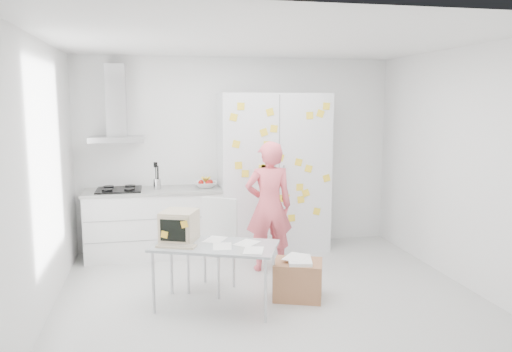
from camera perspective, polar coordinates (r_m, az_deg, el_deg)
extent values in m
cube|color=silver|center=(5.59, 1.48, -13.57)|extent=(4.50, 4.00, 0.02)
cube|color=white|center=(7.18, -2.11, 2.62)|extent=(4.50, 0.02, 2.70)
cube|color=white|center=(5.20, -23.35, -0.39)|extent=(0.02, 4.00, 2.70)
cube|color=white|center=(6.14, 22.43, 0.95)|extent=(0.02, 4.00, 2.70)
cube|color=white|center=(5.21, 1.60, 15.22)|extent=(4.50, 4.00, 0.02)
cube|color=white|center=(6.94, -11.51, -5.40)|extent=(1.80, 0.60, 0.88)
cube|color=gray|center=(6.61, -11.53, -4.85)|extent=(1.76, 0.01, 0.01)
cube|color=gray|center=(6.68, -11.46, -7.19)|extent=(1.76, 0.01, 0.01)
cube|color=#9E9E99|center=(6.84, -11.62, -1.66)|extent=(1.84, 0.63, 0.04)
cube|color=black|center=(6.86, -15.39, -1.56)|extent=(0.58, 0.50, 0.03)
cylinder|color=black|center=(6.74, -16.65, -1.52)|extent=(0.14, 0.14, 0.02)
cylinder|color=black|center=(6.73, -14.27, -1.46)|extent=(0.14, 0.14, 0.02)
cylinder|color=black|center=(6.98, -16.49, -1.18)|extent=(0.14, 0.14, 0.02)
cylinder|color=black|center=(6.96, -14.19, -1.11)|extent=(0.14, 0.14, 0.02)
cylinder|color=silver|center=(6.83, -11.23, -0.90)|extent=(0.10, 0.10, 0.14)
cylinder|color=black|center=(6.82, -11.38, -0.06)|extent=(0.01, 0.01, 0.30)
cylinder|color=black|center=(6.80, -11.10, -0.08)|extent=(0.01, 0.01, 0.30)
cylinder|color=black|center=(6.83, -11.21, -0.05)|extent=(0.01, 0.01, 0.30)
cube|color=black|center=(6.80, -11.42, 1.27)|extent=(0.05, 0.01, 0.07)
imported|color=white|center=(6.87, -5.79, -0.99)|extent=(0.31, 0.31, 0.08)
sphere|color=#B2140F|center=(6.88, -6.31, -0.76)|extent=(0.08, 0.08, 0.08)
sphere|color=#B2140F|center=(6.82, -5.50, -0.83)|extent=(0.08, 0.08, 0.08)
sphere|color=#B2140F|center=(6.91, -5.25, -0.70)|extent=(0.08, 0.08, 0.08)
cylinder|color=yellow|center=(6.87, -5.98, -0.38)|extent=(0.09, 0.17, 0.10)
cylinder|color=yellow|center=(6.88, -5.77, -0.38)|extent=(0.04, 0.17, 0.10)
cylinder|color=yellow|center=(6.88, -5.57, -0.37)|extent=(0.08, 0.17, 0.10)
cube|color=silver|center=(6.82, -15.59, 4.10)|extent=(0.70, 0.48, 0.07)
cube|color=silver|center=(6.92, -15.69, 8.30)|extent=(0.26, 0.24, 0.95)
cube|color=silver|center=(6.98, 1.99, 0.38)|extent=(1.50, 0.65, 2.20)
cube|color=slate|center=(6.67, 2.66, -0.02)|extent=(0.01, 0.01, 2.16)
cube|color=silver|center=(6.64, 2.18, -0.05)|extent=(0.02, 0.02, 0.30)
cube|color=silver|center=(6.67, 3.18, -0.02)|extent=(0.02, 0.02, 0.30)
cube|color=yellow|center=(6.71, 6.16, 6.89)|extent=(0.10, 0.00, 0.10)
cube|color=yellow|center=(6.75, 7.37, 7.09)|extent=(0.12, 0.00, 0.12)
cube|color=yellow|center=(6.87, 8.07, -0.24)|extent=(0.12, 0.00, 0.12)
cube|color=yellow|center=(6.59, 0.71, 0.88)|extent=(0.10, 0.00, 0.10)
cube|color=yellow|center=(6.63, 2.78, 2.15)|extent=(0.12, 0.00, 0.12)
cube|color=yellow|center=(6.81, 5.71, -1.95)|extent=(0.12, 0.00, 0.12)
cube|color=yellow|center=(6.66, 1.01, -2.05)|extent=(0.10, 0.00, 0.10)
cube|color=yellow|center=(6.56, 1.61, 7.31)|extent=(0.12, 0.00, 0.12)
cube|color=yellow|center=(6.74, 3.41, -2.44)|extent=(0.12, 0.00, 0.12)
cube|color=yellow|center=(6.76, 6.03, 0.85)|extent=(0.12, 0.00, 0.12)
cube|color=yellow|center=(6.77, 5.02, -1.29)|extent=(0.10, 0.00, 0.10)
cube|color=yellow|center=(6.55, 0.90, 5.01)|extent=(0.12, 0.00, 0.12)
cube|color=yellow|center=(6.56, -1.23, 0.27)|extent=(0.10, 0.00, 0.10)
cube|color=yellow|center=(6.53, -2.01, 1.22)|extent=(0.10, 0.00, 0.10)
cube|color=yellow|center=(6.47, -2.58, 6.72)|extent=(0.11, 0.00, 0.11)
cube|color=yellow|center=(6.74, 2.06, -4.35)|extent=(0.10, 0.00, 0.10)
cube|color=yellow|center=(6.60, 1.00, 0.94)|extent=(0.11, 0.00, 0.11)
cube|color=yellow|center=(6.91, 6.96, -4.04)|extent=(0.11, 0.00, 0.11)
cube|color=yellow|center=(6.78, 8.05, 7.91)|extent=(0.10, 0.00, 0.10)
cube|color=yellow|center=(6.57, 1.28, 3.60)|extent=(0.10, 0.00, 0.10)
cube|color=yellow|center=(6.59, 0.29, 0.43)|extent=(0.11, 0.00, 0.11)
cube|color=yellow|center=(6.82, 4.10, -4.82)|extent=(0.10, 0.00, 0.10)
cube|color=yellow|center=(6.48, -1.74, 7.97)|extent=(0.10, 0.00, 0.10)
cube|color=yellow|center=(6.49, -2.28, 3.66)|extent=(0.12, 0.00, 0.12)
cube|color=yellow|center=(6.80, 5.15, -2.70)|extent=(0.11, 0.00, 0.11)
cube|color=yellow|center=(6.58, 2.06, 5.43)|extent=(0.11, 0.00, 0.11)
cube|color=yellow|center=(6.71, 4.89, 1.58)|extent=(0.11, 0.00, 0.11)
cube|color=yellow|center=(6.72, 2.81, -2.56)|extent=(0.11, 0.00, 0.11)
imported|color=#F65F6C|center=(6.17, 1.48, -3.49)|extent=(0.60, 0.40, 1.62)
cube|color=#A4AAAF|center=(5.09, -4.73, -7.96)|extent=(1.37, 1.04, 0.03)
cylinder|color=#B9BABF|center=(5.14, -11.65, -11.87)|extent=(0.04, 0.04, 0.63)
cylinder|color=#B9BABF|center=(4.85, 1.11, -12.98)|extent=(0.04, 0.04, 0.63)
cylinder|color=#B9BABF|center=(5.59, -9.65, -10.12)|extent=(0.04, 0.04, 0.63)
cylinder|color=#B9BABF|center=(5.32, 2.04, -10.98)|extent=(0.04, 0.04, 0.63)
cube|color=beige|center=(5.22, -8.76, -5.65)|extent=(0.44, 0.45, 0.32)
cube|color=beige|center=(5.06, -9.45, -6.15)|extent=(0.30, 0.13, 0.28)
cube|color=black|center=(5.05, -9.49, -6.17)|extent=(0.25, 0.10, 0.22)
cube|color=yellow|center=(5.08, -10.43, -6.60)|extent=(0.08, 0.03, 0.08)
cube|color=yellow|center=(4.98, -8.19, -5.49)|extent=(0.08, 0.03, 0.08)
cube|color=beige|center=(5.04, -9.11, -7.92)|extent=(0.41, 0.27, 0.02)
cube|color=gray|center=(5.04, -9.11, -7.78)|extent=(0.36, 0.22, 0.01)
cube|color=white|center=(5.02, -3.88, -8.01)|extent=(0.22, 0.28, 0.00)
cube|color=white|center=(5.11, -1.05, -7.67)|extent=(0.31, 0.32, 0.00)
cube|color=white|center=(4.87, -0.29, -8.49)|extent=(0.25, 0.30, 0.00)
cube|color=white|center=(5.26, -4.68, -7.24)|extent=(0.29, 0.32, 0.00)
cube|color=silver|center=(5.58, -5.16, -8.17)|extent=(0.64, 0.64, 0.04)
cube|color=silver|center=(5.69, -4.19, -4.98)|extent=(0.38, 0.28, 0.50)
cylinder|color=silver|center=(5.60, -7.75, -10.93)|extent=(0.04, 0.04, 0.47)
cylinder|color=silver|center=(5.42, -4.32, -11.53)|extent=(0.04, 0.04, 0.47)
cylinder|color=silver|center=(5.90, -5.86, -9.86)|extent=(0.04, 0.04, 0.47)
cylinder|color=silver|center=(5.74, -2.56, -10.37)|extent=(0.04, 0.04, 0.47)
cube|color=#AA7149|center=(5.47, 4.82, -11.72)|extent=(0.61, 0.55, 0.40)
cube|color=white|center=(5.38, 5.05, -9.62)|extent=(0.31, 0.37, 0.04)
cube|color=white|center=(5.43, 4.56, -9.20)|extent=(0.35, 0.37, 0.00)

